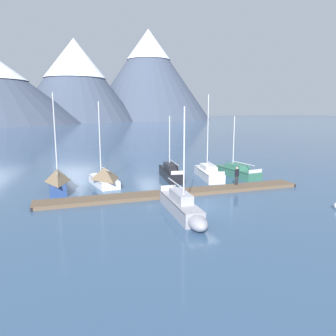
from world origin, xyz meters
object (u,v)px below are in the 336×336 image
sailboat_outer_slip (234,170)px  sailboat_mid_dock_starboard (170,172)px  person_on_dock (237,175)px  sailboat_far_berth (207,172)px  sailboat_mid_dock_port (183,207)px  sailboat_second_berth (103,176)px  sailboat_nearest_berth (58,180)px

sailboat_outer_slip → sailboat_mid_dock_starboard: bearing=169.5°
sailboat_outer_slip → person_on_dock: (-3.25, -5.22, 0.72)m
sailboat_far_berth → sailboat_outer_slip: 3.29m
sailboat_mid_dock_port → sailboat_far_berth: bearing=53.4°
sailboat_second_berth → sailboat_mid_dock_starboard: 7.27m
sailboat_mid_dock_starboard → sailboat_far_berth: sailboat_far_berth is taller
sailboat_mid_dock_port → sailboat_nearest_berth: bearing=123.8°
sailboat_second_berth → sailboat_mid_dock_starboard: sailboat_second_berth is taller
sailboat_nearest_berth → person_on_dock: (15.41, -5.52, 0.29)m
sailboat_nearest_berth → sailboat_second_berth: 4.25m
sailboat_far_berth → sailboat_mid_dock_starboard: bearing=164.2°
person_on_dock → sailboat_nearest_berth: bearing=160.3°
sailboat_mid_dock_port → person_on_dock: (8.10, 5.40, 0.63)m
sailboat_far_berth → sailboat_outer_slip: (3.29, -0.23, -0.04)m
sailboat_second_berth → sailboat_nearest_berth: bearing=-172.8°
sailboat_far_berth → sailboat_outer_slip: size_ratio=1.20×
sailboat_mid_dock_port → sailboat_outer_slip: 15.54m
sailboat_mid_dock_port → sailboat_mid_dock_starboard: (4.16, 11.95, 0.02)m
sailboat_mid_dock_starboard → sailboat_far_berth: 4.06m
sailboat_second_berth → sailboat_mid_dock_port: 11.86m
sailboat_mid_dock_port → sailboat_outer_slip: bearing=43.1°
sailboat_nearest_berth → sailboat_outer_slip: sailboat_nearest_berth is taller
sailboat_mid_dock_starboard → sailboat_second_berth: bearing=-176.0°
sailboat_nearest_berth → sailboat_mid_dock_starboard: bearing=5.2°
sailboat_mid_dock_port → sailboat_far_berth: sailboat_far_berth is taller
sailboat_nearest_berth → sailboat_mid_dock_starboard: sailboat_nearest_berth is taller
sailboat_mid_dock_port → sailboat_mid_dock_starboard: size_ratio=1.07×
sailboat_second_berth → person_on_dock: bearing=-28.4°
sailboat_nearest_berth → sailboat_far_berth: size_ratio=0.99×
sailboat_nearest_berth → sailboat_outer_slip: (18.66, -0.29, -0.43)m
sailboat_second_berth → sailboat_mid_dock_port: sailboat_second_berth is taller
sailboat_second_berth → sailboat_mid_dock_starboard: (7.25, 0.51, -0.19)m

